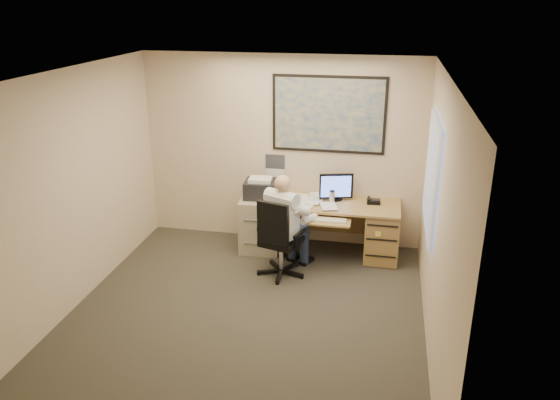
% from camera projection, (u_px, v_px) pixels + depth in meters
% --- Properties ---
extents(room_shell, '(4.00, 4.50, 2.70)m').
position_uv_depth(room_shell, '(241.00, 207.00, 5.69)').
color(room_shell, '#37342B').
rests_on(room_shell, ground).
extents(desk, '(1.60, 0.97, 1.12)m').
position_uv_depth(desk, '(364.00, 226.00, 7.53)').
color(desk, tan).
rests_on(desk, ground).
extents(world_map, '(1.56, 0.03, 1.06)m').
position_uv_depth(world_map, '(329.00, 115.00, 7.43)').
color(world_map, '#1E4C93').
rests_on(world_map, room_shell).
extents(wall_calendar, '(0.28, 0.01, 0.42)m').
position_uv_depth(wall_calendar, '(275.00, 169.00, 7.86)').
color(wall_calendar, white).
rests_on(wall_calendar, room_shell).
extents(window_blinds, '(0.06, 1.40, 1.30)m').
position_uv_depth(window_blinds, '(432.00, 177.00, 6.00)').
color(window_blinds, beige).
rests_on(window_blinds, room_shell).
extents(filing_cabinet, '(0.59, 0.70, 1.06)m').
position_uv_depth(filing_cabinet, '(261.00, 218.00, 7.76)').
color(filing_cabinet, '#B3A990').
rests_on(filing_cabinet, ground).
extents(office_chair, '(0.79, 0.79, 1.07)m').
position_uv_depth(office_chair, '(282.00, 254.00, 7.01)').
color(office_chair, black).
rests_on(office_chair, ground).
extents(person, '(0.84, 0.96, 1.34)m').
position_uv_depth(person, '(282.00, 225.00, 6.96)').
color(person, white).
rests_on(person, office_chair).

